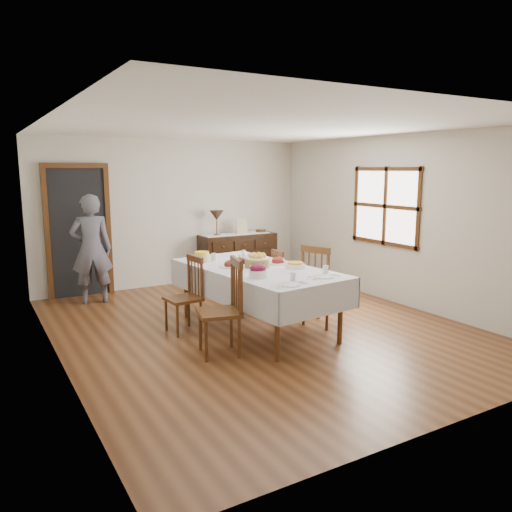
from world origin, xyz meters
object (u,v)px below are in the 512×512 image
chair_left_far (186,294)px  chair_right_near (321,285)px  table_lamp (217,216)px  person (91,246)px  chair_right_far (285,280)px  sideboard (238,257)px  dining_table (257,275)px  chair_left_near (224,307)px

chair_left_far → chair_right_near: 1.78m
table_lamp → person: bearing=-172.1°
chair_right_far → table_lamp: bearing=8.4°
chair_right_near → table_lamp: size_ratio=2.38×
person → table_lamp: person is taller
chair_left_far → person: bearing=-165.4°
chair_right_far → sideboard: bearing=-3.1°
chair_left_far → chair_right_near: chair_right_near is taller
chair_right_near → sideboard: (0.37, 3.05, -0.11)m
dining_table → chair_right_far: 1.04m
chair_left_near → person: size_ratio=0.60×
dining_table → chair_right_near: size_ratio=2.31×
chair_right_far → table_lamp: 2.30m
person → chair_right_far: bearing=152.0°
chair_left_near → person: (-0.79, 3.01, 0.36)m
chair_right_far → table_lamp: table_lamp is taller
chair_left_near → person: 3.14m
chair_right_far → person: bearing=58.8°
chair_left_far → table_lamp: (1.58, 2.36, 0.74)m
chair_left_far → sideboard: chair_left_far is taller
chair_right_far → sideboard: 2.21m
chair_left_near → sideboard: chair_left_near is taller
chair_left_far → sideboard: bearing=134.4°
table_lamp → sideboard: bearing=1.5°
table_lamp → chair_left_far: bearing=-123.7°
dining_table → chair_left_far: 0.94m
chair_right_near → person: bearing=21.6°
sideboard → person: person is taller
dining_table → chair_left_near: (-0.77, -0.58, -0.18)m
chair_left_near → chair_right_far: chair_left_near is taller
chair_left_far → chair_right_far: (1.64, 0.19, -0.04)m
dining_table → chair_left_near: bearing=-149.3°
person → sideboard: bearing=-163.1°
chair_left_near → dining_table: bearing=140.7°
chair_right_far → chair_left_near: bearing=133.0°
dining_table → sideboard: bearing=60.3°
sideboard → chair_left_near: bearing=-120.4°
chair_right_far → person: (-2.37, 1.85, 0.45)m
sideboard → person: size_ratio=0.80×
dining_table → table_lamp: (0.76, 2.76, 0.50)m
chair_left_far → sideboard: 3.11m
dining_table → chair_left_far: size_ratio=2.58×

